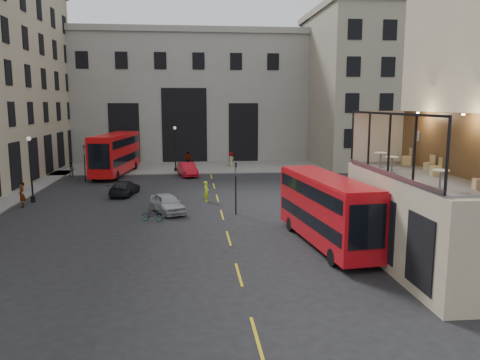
{
  "coord_description": "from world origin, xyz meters",
  "views": [
    {
      "loc": [
        -4.1,
        -20.76,
        7.89
      ],
      "look_at": [
        -1.0,
        9.08,
        3.0
      ],
      "focal_mm": 35.0,
      "sensor_mm": 36.0,
      "label": 1
    }
  ],
  "objects": [
    {
      "name": "car_c",
      "position": [
        -10.0,
        20.26,
        0.64
      ],
      "size": [
        2.49,
        4.66,
        1.28
      ],
      "primitive_type": "imported",
      "rotation": [
        0.0,
        0.0,
        2.98
      ],
      "color": "black",
      "rests_on": "ground"
    },
    {
      "name": "ground",
      "position": [
        0.0,
        0.0,
        0.0
      ],
      "size": [
        140.0,
        140.0,
        0.0
      ],
      "primitive_type": "plane",
      "color": "black",
      "rests_on": "ground"
    },
    {
      "name": "bus_near",
      "position": [
        3.32,
        4.2,
        2.2
      ],
      "size": [
        3.29,
        9.98,
        3.91
      ],
      "color": "#B90C14",
      "rests_on": "ground"
    },
    {
      "name": "building_right",
      "position": [
        20.0,
        39.97,
        10.39
      ],
      "size": [
        16.6,
        18.6,
        20.0
      ],
      "color": "gray",
      "rests_on": "ground"
    },
    {
      "name": "gateway",
      "position": [
        -5.0,
        47.99,
        9.39
      ],
      "size": [
        35.0,
        10.6,
        18.0
      ],
      "color": "gray",
      "rests_on": "ground"
    },
    {
      "name": "cafe_floor",
      "position": [
        6.5,
        0.0,
        4.55
      ],
      "size": [
        3.0,
        10.0,
        0.1
      ],
      "primitive_type": "cube",
      "color": "slate",
      "rests_on": "host_frontage"
    },
    {
      "name": "traffic_light_far",
      "position": [
        -15.0,
        28.0,
        2.42
      ],
      "size": [
        0.16,
        0.2,
        3.8
      ],
      "color": "black",
      "rests_on": "ground"
    },
    {
      "name": "cafe_table_far",
      "position": [
        5.71,
        2.61,
        5.13
      ],
      "size": [
        0.64,
        0.64,
        0.8
      ],
      "color": "white",
      "rests_on": "cafe_floor"
    },
    {
      "name": "pedestrian_e",
      "position": [
        -17.15,
        16.05,
        0.98
      ],
      "size": [
        0.68,
        0.83,
        1.96
      ],
      "primitive_type": "imported",
      "rotation": [
        0.0,
        0.0,
        5.04
      ],
      "color": "gray",
      "rests_on": "ground"
    },
    {
      "name": "cafe_table_near",
      "position": [
        5.43,
        -3.87,
        5.12
      ],
      "size": [
        0.63,
        0.63,
        0.79
      ],
      "color": "beige",
      "rests_on": "cafe_floor"
    },
    {
      "name": "street_lamp_a",
      "position": [
        -17.0,
        18.0,
        2.39
      ],
      "size": [
        0.36,
        0.36,
        5.33
      ],
      "color": "black",
      "rests_on": "ground"
    },
    {
      "name": "bus_far",
      "position": [
        -12.57,
        32.42,
        2.6
      ],
      "size": [
        4.06,
        11.82,
        4.62
      ],
      "color": "red",
      "rests_on": "ground"
    },
    {
      "name": "host_frontage",
      "position": [
        6.5,
        0.0,
        2.25
      ],
      "size": [
        3.0,
        11.0,
        4.5
      ],
      "primitive_type": "cube",
      "color": "tan",
      "rests_on": "ground"
    },
    {
      "name": "car_a",
      "position": [
        -5.94,
        13.05,
        0.71
      ],
      "size": [
        3.14,
        4.49,
        1.42
      ],
      "primitive_type": "imported",
      "rotation": [
        0.0,
        0.0,
        0.39
      ],
      "color": "#9EA2A6",
      "rests_on": "ground"
    },
    {
      "name": "car_b",
      "position": [
        -4.6,
        30.74,
        0.75
      ],
      "size": [
        2.49,
        4.79,
        1.5
      ],
      "primitive_type": "imported",
      "rotation": [
        0.0,
        0.0,
        0.2
      ],
      "color": "#B60B19",
      "rests_on": "ground"
    },
    {
      "name": "cafe_table_mid",
      "position": [
        5.53,
        0.76,
        5.12
      ],
      "size": [
        0.63,
        0.63,
        0.79
      ],
      "color": "white",
      "rests_on": "cafe_floor"
    },
    {
      "name": "cafe_chair_b",
      "position": [
        7.17,
        -0.35,
        4.86
      ],
      "size": [
        0.49,
        0.49,
        0.86
      ],
      "color": "tan",
      "rests_on": "cafe_floor"
    },
    {
      "name": "cafe_chair_a",
      "position": [
        7.05,
        -3.85,
        4.84
      ],
      "size": [
        0.44,
        0.44,
        0.78
      ],
      "color": "tan",
      "rests_on": "cafe_floor"
    },
    {
      "name": "cafe_chair_c",
      "position": [
        7.61,
        1.09,
        4.84
      ],
      "size": [
        0.47,
        0.47,
        0.8
      ],
      "color": "tan",
      "rests_on": "cafe_floor"
    },
    {
      "name": "pavement_far",
      "position": [
        -6.0,
        38.0,
        0.06
      ],
      "size": [
        40.0,
        12.0,
        0.12
      ],
      "primitive_type": "cube",
      "color": "slate",
      "rests_on": "ground"
    },
    {
      "name": "pedestrian_c",
      "position": [
        -4.55,
        39.63,
        0.9
      ],
      "size": [
        1.09,
        0.52,
        1.8
      ],
      "primitive_type": "imported",
      "rotation": [
        0.0,
        0.0,
        3.06
      ],
      "color": "gray",
      "rests_on": "ground"
    },
    {
      "name": "traffic_light_near",
      "position": [
        -1.0,
        12.0,
        2.42
      ],
      "size": [
        0.16,
        0.2,
        3.8
      ],
      "color": "black",
      "rests_on": "ground"
    },
    {
      "name": "bicycle",
      "position": [
        -6.84,
        10.68,
        0.4
      ],
      "size": [
        1.6,
        0.95,
        0.8
      ],
      "primitive_type": "imported",
      "rotation": [
        0.0,
        0.0,
        1.27
      ],
      "color": "gray",
      "rests_on": "ground"
    },
    {
      "name": "cyclist",
      "position": [
        -2.97,
        16.75,
        0.84
      ],
      "size": [
        0.52,
        0.69,
        1.68
      ],
      "primitive_type": "imported",
      "rotation": [
        0.0,
        0.0,
        1.36
      ],
      "color": "#D6FF1A",
      "rests_on": "ground"
    },
    {
      "name": "pedestrian_b",
      "position": [
        -12.79,
        39.35,
        0.79
      ],
      "size": [
        1.14,
        1.13,
        1.58
      ],
      "primitive_type": "imported",
      "rotation": [
        0.0,
        0.0,
        0.76
      ],
      "color": "gray",
      "rests_on": "ground"
    },
    {
      "name": "street_lamp_b",
      "position": [
        -6.0,
        34.0,
        2.39
      ],
      "size": [
        0.36,
        0.36,
        5.33
      ],
      "color": "black",
      "rests_on": "ground"
    },
    {
      "name": "cafe_chair_d",
      "position": [
        7.51,
        3.43,
        4.89
      ],
      "size": [
        0.56,
        0.56,
        0.94
      ],
      "color": "tan",
      "rests_on": "cafe_floor"
    },
    {
      "name": "pedestrian_d",
      "position": [
        0.83,
        37.59,
        0.95
      ],
      "size": [
        0.99,
        1.11,
        1.9
      ],
      "primitive_type": "imported",
      "rotation": [
        0.0,
        0.0,
        2.1
      ],
      "color": "gray",
      "rests_on": "ground"
    },
    {
      "name": "pedestrian_a",
      "position": [
        -17.25,
        31.69,
        0.79
      ],
      "size": [
        0.82,
        0.67,
        1.58
      ],
      "primitive_type": "imported",
      "rotation": [
        0.0,
        0.0,
        0.09
      ],
      "color": "gray",
      "rests_on": "ground"
    }
  ]
}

